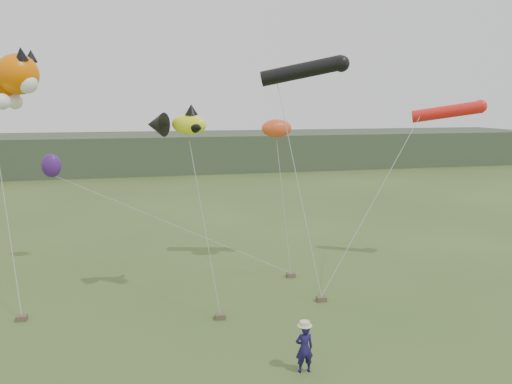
# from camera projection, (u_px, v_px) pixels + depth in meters

# --- Properties ---
(ground) EXTENTS (120.00, 120.00, 0.00)m
(ground) POSITION_uv_depth(u_px,v_px,m) (244.00, 370.00, 14.31)
(ground) COLOR #385123
(ground) RESTS_ON ground
(headland) EXTENTS (90.00, 13.00, 4.00)m
(headland) POSITION_uv_depth(u_px,v_px,m) (138.00, 153.00, 56.15)
(headland) COLOR #2D3D28
(headland) RESTS_ON ground
(festival_attendant) EXTENTS (0.52, 0.34, 1.44)m
(festival_attendant) POSITION_uv_depth(u_px,v_px,m) (304.00, 348.00, 14.10)
(festival_attendant) COLOR #181245
(festival_attendant) RESTS_ON ground
(sandbag_anchors) EXTENTS (13.70, 4.34, 0.18)m
(sandbag_anchors) POSITION_uv_depth(u_px,v_px,m) (171.00, 309.00, 18.31)
(sandbag_anchors) COLOR brown
(sandbag_anchors) RESTS_ON ground
(fish_kite) EXTENTS (2.44, 1.61, 1.17)m
(fish_kite) POSITION_uv_depth(u_px,v_px,m) (177.00, 124.00, 18.15)
(fish_kite) COLOR #EBFF1C
(fish_kite) RESTS_ON ground
(tube_kites) EXTENTS (10.06, 2.77, 2.95)m
(tube_kites) POSITION_uv_depth(u_px,v_px,m) (364.00, 85.00, 21.87)
(tube_kites) COLOR black
(tube_kites) RESTS_ON ground
(misc_kites) EXTENTS (11.13, 3.35, 2.67)m
(misc_kites) POSITION_uv_depth(u_px,v_px,m) (187.00, 143.00, 22.50)
(misc_kites) COLOR #EC4D20
(misc_kites) RESTS_ON ground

